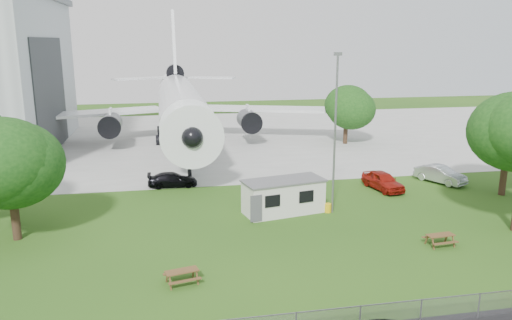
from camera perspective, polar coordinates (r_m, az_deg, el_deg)
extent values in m
plane|color=#39651C|center=(31.65, -1.84, -10.62)|extent=(160.00, 160.00, 0.00)
cube|color=#B7B7B2|center=(67.94, -6.90, 2.43)|extent=(120.00, 46.00, 0.03)
cube|color=#2D3033|center=(63.10, -22.37, 6.86)|extent=(0.16, 16.00, 12.96)
cylinder|color=white|center=(63.08, -8.59, 6.21)|extent=(5.40, 34.00, 5.40)
cone|color=white|center=(44.31, -7.52, 3.20)|extent=(5.40, 5.50, 5.40)
cone|color=white|center=(83.88, -9.24, 8.50)|extent=(4.86, 9.00, 4.86)
cube|color=white|center=(67.12, -19.43, 4.99)|extent=(21.36, 10.77, 0.36)
cube|color=white|center=(68.03, 1.95, 5.85)|extent=(21.36, 10.77, 0.36)
cube|color=white|center=(83.60, -9.39, 12.40)|extent=(0.46, 9.96, 12.17)
cylinder|color=#515459|center=(63.13, -16.25, 3.90)|extent=(2.50, 4.20, 2.50)
cylinder|color=#515459|center=(63.79, -0.84, 4.53)|extent=(2.50, 4.20, 2.50)
cylinder|color=#515459|center=(82.74, -9.27, 9.83)|extent=(2.60, 4.50, 2.60)
cylinder|color=black|center=(48.55, -7.63, -0.61)|extent=(0.36, 0.36, 2.40)
cylinder|color=black|center=(64.62, -10.99, 2.78)|extent=(0.44, 0.44, 2.40)
cylinder|color=black|center=(64.83, -6.04, 2.99)|extent=(0.44, 0.44, 2.40)
cube|color=silver|center=(38.38, 3.15, -4.24)|extent=(6.39, 3.68, 2.50)
cube|color=#59595B|center=(38.00, 3.18, -2.36)|extent=(6.62, 3.92, 0.12)
cylinder|color=gold|center=(39.05, 8.22, -5.44)|extent=(0.50, 0.50, 0.70)
cylinder|color=slate|center=(37.62, 9.01, 2.71)|extent=(0.16, 0.16, 12.00)
cylinder|color=#382619|center=(36.83, -25.81, -5.91)|extent=(0.56, 0.56, 3.09)
sphere|color=#285C1A|center=(35.84, -26.43, -0.18)|extent=(7.29, 7.29, 7.29)
cylinder|color=#382619|center=(47.59, 26.43, -1.80)|extent=(0.56, 0.56, 3.08)
sphere|color=#285C1A|center=(46.83, 26.90, 2.65)|extent=(7.45, 7.45, 7.45)
cylinder|color=#382619|center=(65.02, 10.19, 3.02)|extent=(0.56, 0.56, 2.71)
sphere|color=#285C1A|center=(64.51, 10.31, 5.92)|extent=(6.18, 6.18, 6.18)
imported|color=maroon|center=(45.69, 14.30, -2.33)|extent=(2.69, 4.97, 1.60)
imported|color=#B2B4BA|center=(49.48, 20.31, -1.57)|extent=(3.65, 5.02, 1.58)
imported|color=black|center=(45.84, -9.52, -2.25)|extent=(4.45, 1.86, 1.29)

